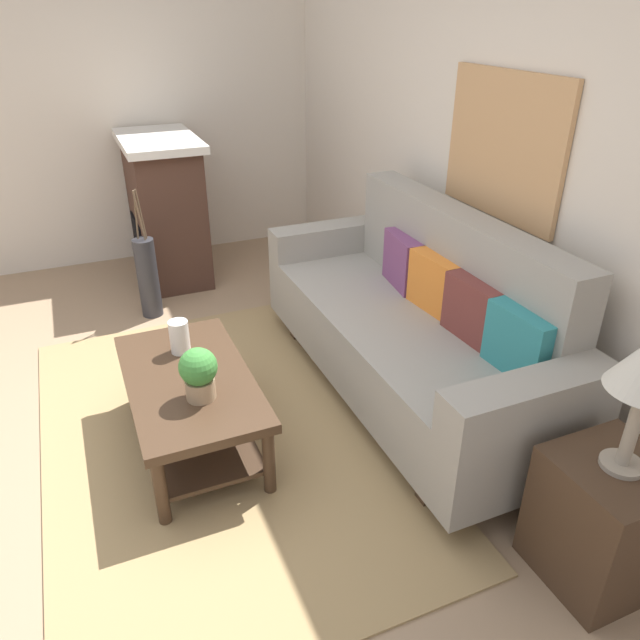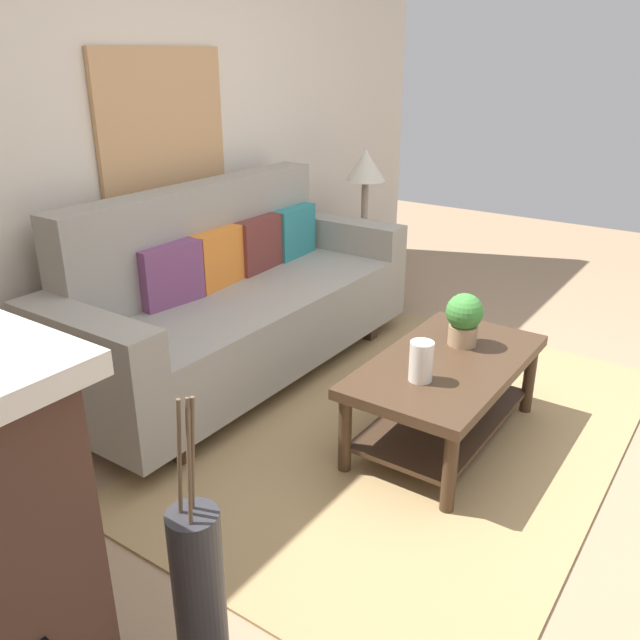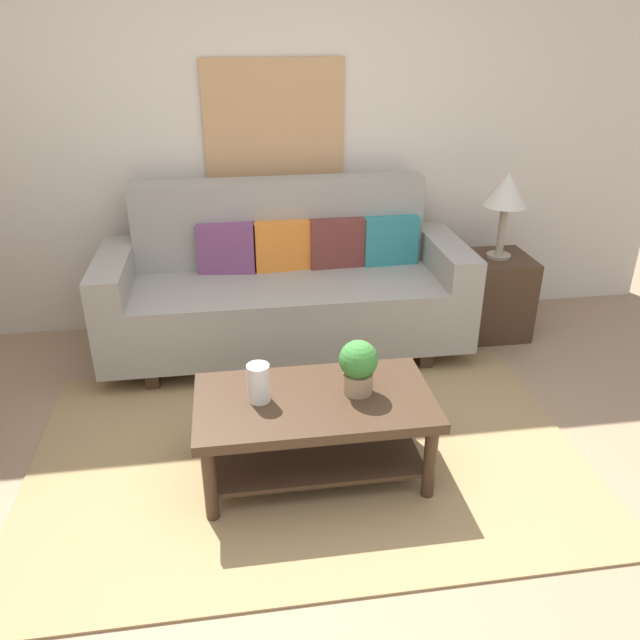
# 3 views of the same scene
# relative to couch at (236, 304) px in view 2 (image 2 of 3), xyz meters

# --- Properties ---
(ground_plane) EXTENTS (9.67, 9.67, 0.00)m
(ground_plane) POSITION_rel_couch_xyz_m (-0.01, -1.67, -0.43)
(ground_plane) COLOR #9E7F60
(wall_back) EXTENTS (5.67, 0.10, 2.70)m
(wall_back) POSITION_rel_couch_xyz_m (-0.01, 0.54, 0.92)
(wall_back) COLOR beige
(wall_back) RESTS_ON ground_plane
(area_rug) EXTENTS (2.74, 1.79, 0.01)m
(area_rug) POSITION_rel_couch_xyz_m (-0.01, -1.17, -0.43)
(area_rug) COLOR #A38456
(area_rug) RESTS_ON ground_plane
(couch) EXTENTS (2.29, 0.84, 1.08)m
(couch) POSITION_rel_couch_xyz_m (0.00, 0.00, 0.00)
(couch) COLOR gray
(couch) RESTS_ON ground_plane
(throw_pillow_plum) EXTENTS (0.37, 0.16, 0.32)m
(throw_pillow_plum) POSITION_rel_couch_xyz_m (-0.36, 0.13, 0.25)
(throw_pillow_plum) COLOR #7A4270
(throw_pillow_plum) RESTS_ON couch
(throw_pillow_orange) EXTENTS (0.37, 0.15, 0.32)m
(throw_pillow_orange) POSITION_rel_couch_xyz_m (0.00, 0.13, 0.25)
(throw_pillow_orange) COLOR orange
(throw_pillow_orange) RESTS_ON couch
(throw_pillow_maroon) EXTENTS (0.37, 0.14, 0.32)m
(throw_pillow_maroon) POSITION_rel_couch_xyz_m (0.36, 0.13, 0.25)
(throw_pillow_maroon) COLOR brown
(throw_pillow_maroon) RESTS_ON couch
(throw_pillow_teal) EXTENTS (0.37, 0.14, 0.32)m
(throw_pillow_teal) POSITION_rel_couch_xyz_m (0.72, 0.13, 0.25)
(throw_pillow_teal) COLOR teal
(throw_pillow_teal) RESTS_ON couch
(coffee_table) EXTENTS (1.10, 0.60, 0.43)m
(coffee_table) POSITION_rel_couch_xyz_m (0.01, -1.30, -0.12)
(coffee_table) COLOR #422D1E
(coffee_table) RESTS_ON ground_plane
(tabletop_vase) EXTENTS (0.10, 0.10, 0.18)m
(tabletop_vase) POSITION_rel_couch_xyz_m (-0.24, -1.29, 0.09)
(tabletop_vase) COLOR white
(tabletop_vase) RESTS_ON coffee_table
(potted_plant_tabletop) EXTENTS (0.18, 0.18, 0.26)m
(potted_plant_tabletop) POSITION_rel_couch_xyz_m (0.21, -1.28, 0.14)
(potted_plant_tabletop) COLOR tan
(potted_plant_tabletop) RESTS_ON coffee_table
(side_table) EXTENTS (0.44, 0.44, 0.56)m
(side_table) POSITION_rel_couch_xyz_m (1.44, 0.02, -0.15)
(side_table) COLOR #422D1E
(side_table) RESTS_ON ground_plane
(table_lamp) EXTENTS (0.28, 0.28, 0.57)m
(table_lamp) POSITION_rel_couch_xyz_m (1.44, 0.02, 0.56)
(table_lamp) COLOR gray
(table_lamp) RESTS_ON side_table
(floor_vase) EXTENTS (0.15, 0.15, 0.60)m
(floor_vase) POSITION_rel_couch_xyz_m (-1.60, -1.27, -0.13)
(floor_vase) COLOR #2D2D33
(floor_vase) RESTS_ON ground_plane
(floor_vase_branch_a) EXTENTS (0.01, 0.05, 0.36)m
(floor_vase_branch_a) POSITION_rel_couch_xyz_m (-1.58, -1.27, 0.35)
(floor_vase_branch_a) COLOR brown
(floor_vase_branch_a) RESTS_ON floor_vase
(floor_vase_branch_b) EXTENTS (0.01, 0.04, 0.36)m
(floor_vase_branch_b) POSITION_rel_couch_xyz_m (-1.61, -1.25, 0.35)
(floor_vase_branch_b) COLOR brown
(floor_vase_branch_b) RESTS_ON floor_vase
(floor_vase_branch_c) EXTENTS (0.05, 0.03, 0.36)m
(floor_vase_branch_c) POSITION_rel_couch_xyz_m (-1.61, -1.29, 0.35)
(floor_vase_branch_c) COLOR brown
(floor_vase_branch_c) RESTS_ON floor_vase
(framed_painting) EXTENTS (0.91, 0.03, 0.75)m
(framed_painting) POSITION_rel_couch_xyz_m (0.00, 0.47, 0.98)
(framed_painting) COLOR tan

